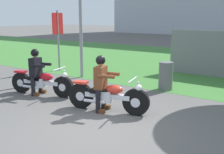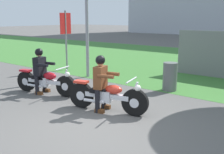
# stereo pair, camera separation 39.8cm
# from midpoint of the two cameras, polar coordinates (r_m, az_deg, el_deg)

# --- Properties ---
(ground) EXTENTS (120.00, 120.00, 0.00)m
(ground) POSITION_cam_midpoint_polar(r_m,az_deg,el_deg) (5.81, -2.70, -10.85)
(ground) COLOR #565451
(grass_verge) EXTENTS (60.00, 12.00, 0.01)m
(grass_verge) POSITION_cam_midpoint_polar(r_m,az_deg,el_deg) (14.13, 23.13, 2.23)
(grass_verge) COLOR #3D7533
(grass_verge) RESTS_ON ground
(motorcycle_lead) EXTENTS (2.11, 0.78, 0.89)m
(motorcycle_lead) POSITION_cam_midpoint_polar(r_m,az_deg,el_deg) (6.64, 0.70, -4.11)
(motorcycle_lead) COLOR black
(motorcycle_lead) RESTS_ON ground
(rider_lead) EXTENTS (0.62, 0.55, 1.41)m
(rider_lead) POSITION_cam_midpoint_polar(r_m,az_deg,el_deg) (6.60, -0.62, -0.40)
(rider_lead) COLOR black
(rider_lead) RESTS_ON ground
(motorcycle_follow) EXTENTS (2.12, 0.79, 0.88)m
(motorcycle_follow) POSITION_cam_midpoint_polar(r_m,az_deg,el_deg) (8.38, -12.74, -0.94)
(motorcycle_follow) COLOR black
(motorcycle_follow) RESTS_ON ground
(rider_follow) EXTENTS (0.62, 0.55, 1.40)m
(rider_follow) POSITION_cam_midpoint_polar(r_m,az_deg,el_deg) (8.39, -13.79, 2.01)
(rider_follow) COLOR black
(rider_follow) RESTS_ON ground
(trash_can) EXTENTS (0.45, 0.45, 0.91)m
(trash_can) POSITION_cam_midpoint_polar(r_m,az_deg,el_deg) (8.78, 13.56, 0.07)
(trash_can) COLOR #595E5B
(trash_can) RESTS_ON ground
(sign_banner) EXTENTS (0.08, 0.60, 2.60)m
(sign_banner) POSITION_cam_midpoint_polar(r_m,az_deg,el_deg) (11.94, -8.91, 9.68)
(sign_banner) COLOR gray
(sign_banner) RESTS_ON ground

